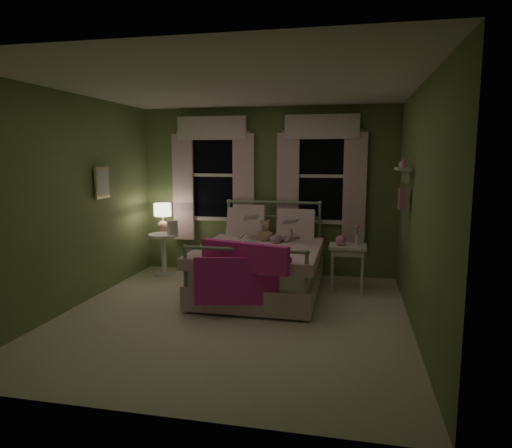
% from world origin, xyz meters
% --- Properties ---
extents(room_shell, '(4.20, 4.20, 4.20)m').
position_xyz_m(room_shell, '(0.00, 0.00, 1.30)').
color(room_shell, white).
rests_on(room_shell, ground).
extents(bed, '(1.58, 2.04, 1.18)m').
position_xyz_m(bed, '(0.13, 0.98, 0.38)').
color(bed, white).
rests_on(bed, ground).
extents(pink_throw, '(1.08, 0.41, 0.71)m').
position_xyz_m(pink_throw, '(0.14, -0.03, 0.61)').
color(pink_throw, '#FC31A7').
rests_on(pink_throw, bed).
extents(child_left, '(0.31, 0.21, 0.80)m').
position_xyz_m(child_left, '(-0.14, 1.42, 0.97)').
color(child_left, '#F7D1DD').
rests_on(child_left, bed).
extents(child_right, '(0.44, 0.40, 0.74)m').
position_xyz_m(child_right, '(0.42, 1.42, 0.94)').
color(child_right, '#F7D1DD').
rests_on(child_right, bed).
extents(book_left, '(0.23, 0.18, 0.26)m').
position_xyz_m(book_left, '(-0.14, 1.17, 0.96)').
color(book_left, beige).
rests_on(book_left, child_left).
extents(book_right, '(0.22, 0.18, 0.26)m').
position_xyz_m(book_right, '(0.42, 1.17, 0.92)').
color(book_right, beige).
rests_on(book_right, child_right).
extents(teddy_bear, '(0.23, 0.18, 0.31)m').
position_xyz_m(teddy_bear, '(0.14, 1.26, 0.79)').
color(teddy_bear, tan).
rests_on(teddy_bear, bed).
extents(nightstand_left, '(0.46, 0.46, 0.65)m').
position_xyz_m(nightstand_left, '(-1.54, 1.62, 0.42)').
color(nightstand_left, white).
rests_on(nightstand_left, ground).
extents(table_lamp, '(0.26, 0.26, 0.44)m').
position_xyz_m(table_lamp, '(-1.54, 1.62, 0.95)').
color(table_lamp, pink).
rests_on(table_lamp, nightstand_left).
extents(book_nightstand, '(0.23, 0.27, 0.02)m').
position_xyz_m(book_nightstand, '(-1.44, 1.54, 0.66)').
color(book_nightstand, beige).
rests_on(book_nightstand, nightstand_left).
extents(nightstand_right, '(0.50, 0.40, 0.64)m').
position_xyz_m(nightstand_right, '(1.28, 1.30, 0.55)').
color(nightstand_right, white).
rests_on(nightstand_right, ground).
extents(pink_toy, '(0.14, 0.19, 0.14)m').
position_xyz_m(pink_toy, '(1.18, 1.29, 0.71)').
color(pink_toy, pink).
rests_on(pink_toy, nightstand_right).
extents(bud_vase, '(0.06, 0.06, 0.28)m').
position_xyz_m(bud_vase, '(1.40, 1.35, 0.79)').
color(bud_vase, white).
rests_on(bud_vase, nightstand_right).
extents(window_left, '(1.34, 0.13, 1.96)m').
position_xyz_m(window_left, '(-0.85, 2.03, 1.62)').
color(window_left, black).
rests_on(window_left, room_shell).
extents(window_right, '(1.34, 0.13, 1.96)m').
position_xyz_m(window_right, '(0.85, 2.03, 1.62)').
color(window_right, black).
rests_on(window_right, room_shell).
extents(wall_shelf, '(0.15, 0.50, 0.60)m').
position_xyz_m(wall_shelf, '(1.90, 0.70, 1.52)').
color(wall_shelf, white).
rests_on(wall_shelf, room_shell).
extents(framed_picture, '(0.03, 0.32, 0.42)m').
position_xyz_m(framed_picture, '(-1.95, 0.60, 1.50)').
color(framed_picture, beige).
rests_on(framed_picture, room_shell).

